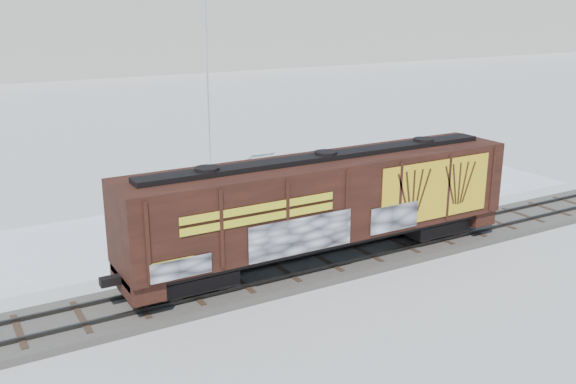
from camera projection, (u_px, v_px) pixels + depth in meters
ground at (325, 267)px, 26.83m from camera, size 500.00×500.00×0.00m
rail_track at (325, 264)px, 26.79m from camera, size 50.00×3.40×0.43m
parking_strip at (245, 217)px, 33.05m from camera, size 40.00×8.00×0.03m
hopper_railcar at (325, 201)px, 25.98m from camera, size 17.00×3.06×4.42m
flagpole at (210, 109)px, 36.05m from camera, size 2.30×0.90×12.90m
car_silver at (229, 207)px, 32.30m from camera, size 4.65×3.34×1.47m
car_white at (340, 187)px, 35.37m from camera, size 5.22×2.77×1.63m
car_dark at (325, 202)px, 33.49m from camera, size 4.38×2.23×1.22m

